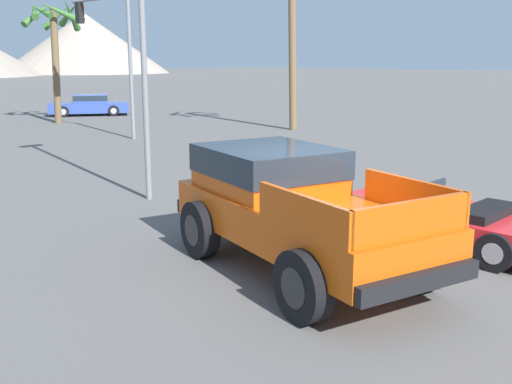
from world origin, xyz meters
The scene contains 6 objects.
ground_plane centered at (0.00, 0.00, 0.00)m, with size 320.00×320.00×0.00m, color #5B5956.
orange_pickup_truck centered at (-0.31, 0.54, 1.09)m, with size 3.34×5.51×1.89m.
red_convertible_car centered at (2.68, -0.70, 0.41)m, with size 1.97×4.22×1.05m.
parked_car_blue centered at (11.38, 26.60, 0.62)m, with size 4.82×3.97×1.23m.
traffic_light_main centered at (7.04, 17.34, 4.26)m, with size 0.38×4.41×6.06m.
palm_tree_tall centered at (8.01, 23.83, 4.75)m, with size 2.78×2.96×6.27m.
Camera 1 is at (-7.38, -5.61, 3.34)m, focal length 42.00 mm.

